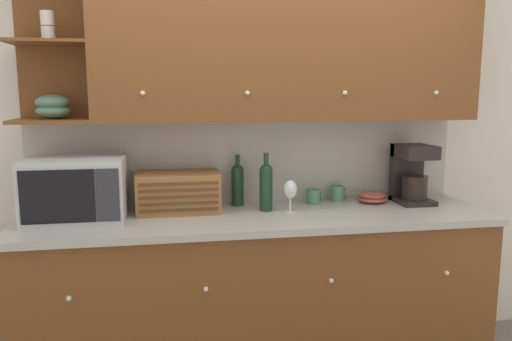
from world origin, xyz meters
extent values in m
cube|color=silver|center=(0.00, 0.03, 1.30)|extent=(5.04, 0.06, 2.60)
cube|color=brown|center=(0.00, -0.32, 0.46)|extent=(2.64, 0.64, 0.91)
cube|color=#B7B2A8|center=(0.00, -0.33, 0.93)|extent=(2.66, 0.67, 0.04)
sphere|color=white|center=(-0.99, -0.65, 0.66)|extent=(0.03, 0.03, 0.03)
sphere|color=white|center=(-0.33, -0.65, 0.66)|extent=(0.03, 0.03, 0.03)
sphere|color=white|center=(0.33, -0.65, 0.66)|extent=(0.03, 0.03, 0.03)
sphere|color=white|center=(0.99, -0.65, 0.66)|extent=(0.03, 0.03, 0.03)
cube|color=#B7B2A8|center=(0.00, -0.01, 1.21)|extent=(2.64, 0.01, 0.52)
cube|color=brown|center=(0.21, -0.17, 1.92)|extent=(2.22, 0.33, 0.88)
cube|color=brown|center=(-1.11, -0.01, 1.92)|extent=(0.42, 0.02, 0.88)
cube|color=brown|center=(-1.11, -0.17, 1.48)|extent=(0.42, 0.33, 0.02)
cube|color=brown|center=(-1.11, -0.17, 1.90)|extent=(0.42, 0.33, 0.02)
sphere|color=white|center=(-0.62, -0.34, 1.63)|extent=(0.03, 0.03, 0.03)
sphere|color=white|center=(-0.07, -0.34, 1.63)|extent=(0.03, 0.03, 0.03)
sphere|color=white|center=(0.49, -0.34, 1.63)|extent=(0.03, 0.03, 0.03)
sphere|color=white|center=(1.04, -0.34, 1.63)|extent=(0.03, 0.03, 0.03)
ellipsoid|color=slate|center=(-1.11, -0.17, 1.53)|extent=(0.18, 0.18, 0.08)
ellipsoid|color=slate|center=(-1.11, -0.17, 1.58)|extent=(0.18, 0.18, 0.08)
cylinder|color=silver|center=(-1.11, -0.17, 1.94)|extent=(0.07, 0.07, 0.08)
cylinder|color=silver|center=(-1.11, -0.17, 2.02)|extent=(0.07, 0.07, 0.08)
cube|color=silver|center=(-0.99, -0.28, 1.12)|extent=(0.52, 0.38, 0.34)
cube|color=black|center=(-1.05, -0.47, 1.12)|extent=(0.36, 0.01, 0.27)
cube|color=#2D2D33|center=(-0.81, -0.47, 1.12)|extent=(0.11, 0.01, 0.27)
cube|color=#996033|center=(-0.45, -0.18, 1.07)|extent=(0.47, 0.27, 0.23)
cube|color=#54351C|center=(-0.45, -0.32, 0.99)|extent=(0.43, 0.01, 0.02)
cube|color=#54351C|center=(-0.45, -0.32, 1.03)|extent=(0.43, 0.01, 0.02)
cube|color=#54351C|center=(-0.45, -0.32, 1.07)|extent=(0.43, 0.01, 0.02)
cube|color=#54351C|center=(-0.45, -0.32, 1.10)|extent=(0.43, 0.01, 0.02)
cube|color=#54351C|center=(-0.45, -0.32, 1.14)|extent=(0.43, 0.01, 0.02)
cylinder|color=#19381E|center=(-0.09, -0.08, 1.06)|extent=(0.07, 0.07, 0.21)
sphere|color=#19381E|center=(-0.09, -0.08, 1.17)|extent=(0.07, 0.07, 0.07)
cylinder|color=#19381E|center=(-0.09, -0.08, 1.23)|extent=(0.03, 0.03, 0.07)
cylinder|color=#19381E|center=(0.05, -0.25, 1.07)|extent=(0.08, 0.08, 0.24)
sphere|color=#19381E|center=(0.05, -0.25, 1.19)|extent=(0.08, 0.08, 0.08)
cylinder|color=#19381E|center=(0.05, -0.25, 1.25)|extent=(0.03, 0.03, 0.08)
cylinder|color=silver|center=(0.18, -0.31, 0.96)|extent=(0.07, 0.07, 0.01)
cylinder|color=silver|center=(0.18, -0.31, 1.00)|extent=(0.01, 0.01, 0.07)
ellipsoid|color=silver|center=(0.18, -0.31, 1.09)|extent=(0.08, 0.08, 0.11)
cylinder|color=#4C845B|center=(0.38, -0.12, 1.00)|extent=(0.09, 0.09, 0.09)
torus|color=#4C845B|center=(0.43, -0.12, 1.00)|extent=(0.01, 0.06, 0.06)
cylinder|color=#4C845B|center=(0.55, -0.08, 1.00)|extent=(0.08, 0.08, 0.10)
torus|color=#4C845B|center=(0.59, -0.08, 1.01)|extent=(0.01, 0.07, 0.07)
ellipsoid|color=#9E473D|center=(0.75, -0.15, 0.98)|extent=(0.18, 0.18, 0.04)
ellipsoid|color=#9E473D|center=(0.75, -0.15, 1.00)|extent=(0.17, 0.17, 0.04)
cube|color=black|center=(0.99, -0.21, 0.97)|extent=(0.21, 0.25, 0.03)
cylinder|color=black|center=(0.99, -0.23, 1.06)|extent=(0.16, 0.16, 0.15)
cube|color=black|center=(0.99, -0.11, 1.14)|extent=(0.21, 0.06, 0.36)
cube|color=black|center=(0.99, -0.21, 1.28)|extent=(0.21, 0.25, 0.08)
camera|label=1|loc=(-0.49, -3.04, 1.65)|focal=35.00mm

